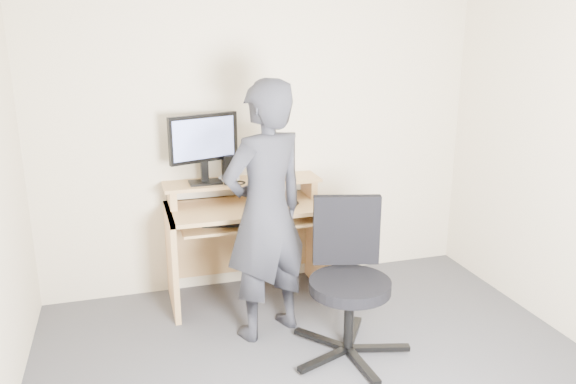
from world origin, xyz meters
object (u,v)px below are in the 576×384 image
person (266,212)px  monitor (204,143)px  desk (246,228)px  office_chair (348,273)px

person → monitor: bearing=-88.9°
desk → person: bearing=-89.8°
monitor → person: person is taller
monitor → office_chair: monitor is taller
office_chair → person: 0.66m
monitor → office_chair: 1.45m
monitor → person: bearing=-86.4°
person → desk: bearing=-111.6°
desk → monitor: monitor is taller
desk → monitor: size_ratio=2.26×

